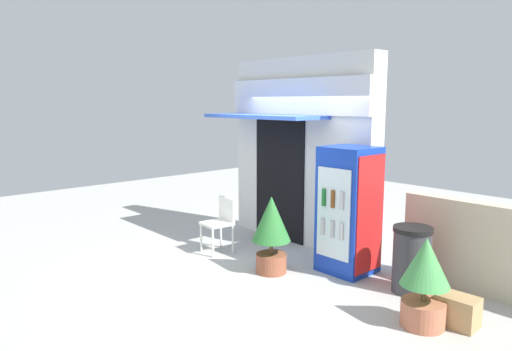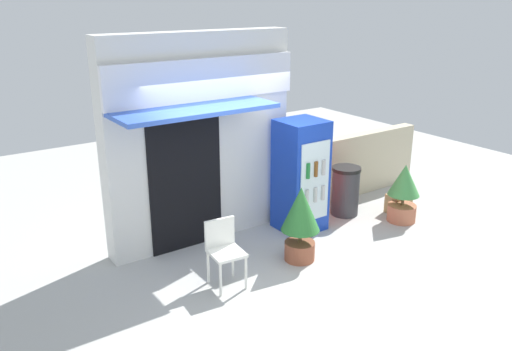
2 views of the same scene
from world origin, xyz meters
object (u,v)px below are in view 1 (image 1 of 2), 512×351
object	(u,v)px
trash_bin	(411,259)
cardboard_box	(458,311)
potted_plant_curbside	(425,278)
drink_cooler	(349,210)
potted_plant_near_shop	(271,228)
plastic_chair	(221,220)

from	to	relation	value
trash_bin	cardboard_box	distance (m)	1.00
potted_plant_curbside	cardboard_box	world-z (taller)	potted_plant_curbside
drink_cooler	potted_plant_near_shop	world-z (taller)	drink_cooler
drink_cooler	plastic_chair	xyz separation A→B (m)	(-1.93, -0.79, -0.38)
plastic_chair	cardboard_box	bearing A→B (deg)	4.68
potted_plant_near_shop	trash_bin	bearing A→B (deg)	26.44
potted_plant_near_shop	potted_plant_curbside	xyz separation A→B (m)	(2.28, 0.08, -0.10)
drink_cooler	potted_plant_curbside	world-z (taller)	drink_cooler
drink_cooler	potted_plant_near_shop	size ratio (longest dim) A/B	1.62
plastic_chair	potted_plant_curbside	bearing A→B (deg)	0.36
trash_bin	potted_plant_near_shop	bearing A→B (deg)	-153.56
plastic_chair	cardboard_box	xyz separation A→B (m)	(3.77, 0.31, -0.36)
trash_bin	plastic_chair	bearing A→B (deg)	-164.98
drink_cooler	trash_bin	bearing A→B (deg)	-0.19
drink_cooler	trash_bin	distance (m)	1.10
potted_plant_near_shop	potted_plant_curbside	distance (m)	2.29
potted_plant_curbside	trash_bin	distance (m)	0.97
potted_plant_near_shop	potted_plant_curbside	size ratio (longest dim) A/B	1.11
potted_plant_near_shop	cardboard_box	world-z (taller)	potted_plant_near_shop
trash_bin	cardboard_box	world-z (taller)	trash_bin
trash_bin	cardboard_box	size ratio (longest dim) A/B	2.07
plastic_chair	potted_plant_near_shop	xyz separation A→B (m)	(1.23, -0.06, 0.13)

